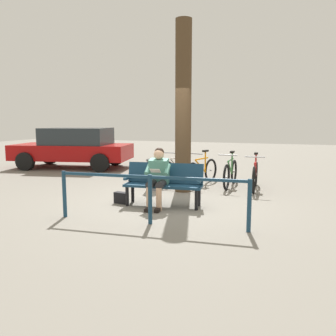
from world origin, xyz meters
name	(u,v)px	position (x,y,z in m)	size (l,w,h in m)	color
ground_plane	(163,203)	(0.00, 0.00, 0.00)	(40.00, 40.00, 0.00)	slate
bench	(164,181)	(-0.06, 0.11, 0.51)	(1.64, 0.65, 0.87)	navy
person_reading	(158,175)	(0.01, 0.28, 0.66)	(0.52, 0.80, 1.20)	#4C8C7A
handbag	(121,198)	(0.85, 0.29, 0.12)	(0.30, 0.14, 0.24)	black
tree_trunk	(183,108)	(0.00, -1.36, 2.05)	(0.39, 0.39, 4.10)	#4C3823
litter_bin	(153,174)	(0.76, -1.29, 0.39)	(0.35, 0.35, 0.78)	slate
bicycle_silver	(255,176)	(-1.66, -2.16, 0.36)	(0.48, 1.68, 0.94)	black
bicycle_green	(230,173)	(-1.01, -2.37, 0.36)	(0.48, 1.68, 0.94)	black
bicycle_purple	(202,171)	(-0.21, -2.43, 0.36)	(0.60, 1.64, 0.94)	black
bicycle_red	(176,170)	(0.52, -2.42, 0.36)	(0.48, 1.67, 0.94)	black
railing_fence	(150,189)	(-0.30, 1.42, 0.60)	(3.33, 0.34, 0.85)	navy
parked_car	(74,147)	(5.04, -4.03, 0.77)	(4.48, 2.66, 1.47)	#A50C0C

